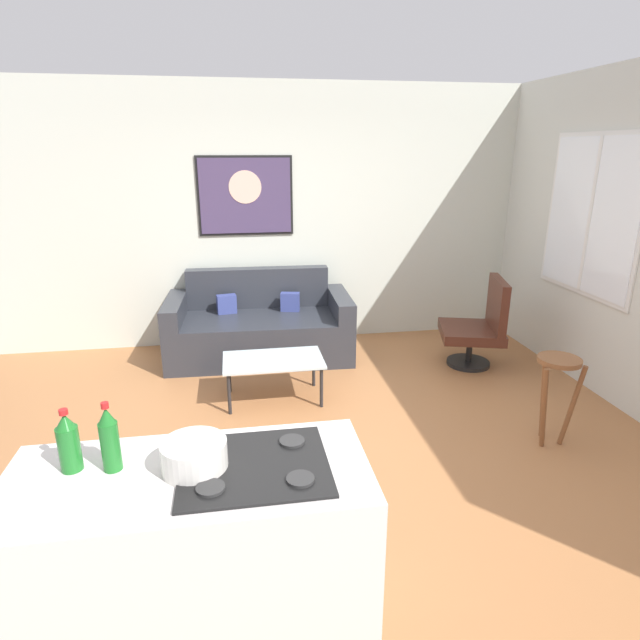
# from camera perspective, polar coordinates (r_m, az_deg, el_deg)

# --- Properties ---
(ground) EXTENTS (6.40, 6.40, 0.04)m
(ground) POSITION_cam_1_polar(r_m,az_deg,el_deg) (4.06, 0.41, -13.75)
(ground) COLOR #A66A3F
(back_wall) EXTENTS (6.40, 0.05, 2.80)m
(back_wall) POSITION_cam_1_polar(r_m,az_deg,el_deg) (5.90, -3.67, 11.00)
(back_wall) COLOR beige
(back_wall) RESTS_ON ground
(couch) EXTENTS (1.93, 0.98, 0.88)m
(couch) POSITION_cam_1_polar(r_m,az_deg,el_deg) (5.63, -6.55, -0.94)
(couch) COLOR #2B2E35
(couch) RESTS_ON ground
(coffee_table) EXTENTS (0.86, 0.51, 0.38)m
(coffee_table) POSITION_cam_1_polar(r_m,az_deg,el_deg) (4.61, -5.08, -4.62)
(coffee_table) COLOR silver
(coffee_table) RESTS_ON ground
(armchair) EXTENTS (0.74, 0.76, 0.91)m
(armchair) POSITION_cam_1_polar(r_m,az_deg,el_deg) (5.53, 16.92, -0.62)
(armchair) COLOR black
(armchair) RESTS_ON ground
(bar_stool) EXTENTS (0.35, 0.35, 0.69)m
(bar_stool) POSITION_cam_1_polar(r_m,az_deg,el_deg) (4.24, 24.25, -5.86)
(bar_stool) COLOR brown
(bar_stool) RESTS_ON ground
(kitchen_counter) EXTENTS (1.46, 0.64, 0.92)m
(kitchen_counter) POSITION_cam_1_polar(r_m,az_deg,el_deg) (2.51, -13.22, -24.23)
(kitchen_counter) COLOR silver
(kitchen_counter) RESTS_ON ground
(soda_bottle) EXTENTS (0.09, 0.09, 0.27)m
(soda_bottle) POSITION_cam_1_polar(r_m,az_deg,el_deg) (2.36, -25.58, -11.90)
(soda_bottle) COLOR #1E6F26
(soda_bottle) RESTS_ON kitchen_counter
(soda_bottle_2) EXTENTS (0.07, 0.07, 0.30)m
(soda_bottle_2) POSITION_cam_1_polar(r_m,az_deg,el_deg) (2.29, -21.83, -11.94)
(soda_bottle_2) COLOR #1E6F26
(soda_bottle_2) RESTS_ON kitchen_counter
(mixing_bowl) EXTENTS (0.26, 0.26, 0.12)m
(mixing_bowl) POSITION_cam_1_polar(r_m,az_deg,el_deg) (2.23, -13.44, -14.14)
(mixing_bowl) COLOR silver
(mixing_bowl) RESTS_ON kitchen_counter
(wall_painting) EXTENTS (1.01, 0.03, 0.83)m
(wall_painting) POSITION_cam_1_polar(r_m,az_deg,el_deg) (5.81, -8.08, 13.18)
(wall_painting) COLOR black
(window) EXTENTS (0.03, 1.28, 1.44)m
(window) POSITION_cam_1_polar(r_m,az_deg,el_deg) (5.38, 27.30, 9.99)
(window) COLOR silver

